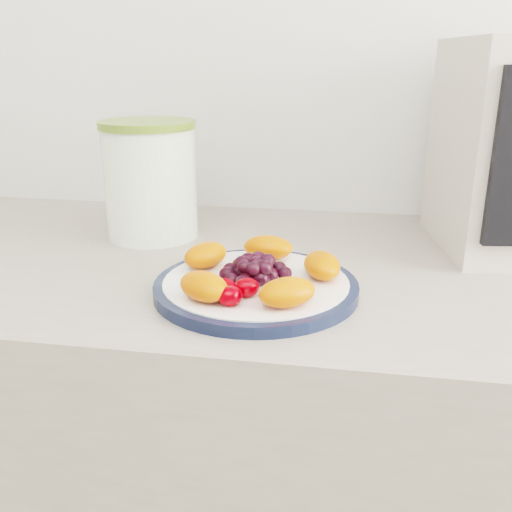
# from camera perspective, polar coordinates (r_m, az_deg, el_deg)

# --- Properties ---
(counter) EXTENTS (3.50, 0.60, 0.90)m
(counter) POSITION_cam_1_polar(r_m,az_deg,el_deg) (1.08, 6.67, -23.77)
(counter) COLOR gray
(counter) RESTS_ON floor
(plate_rim) EXTENTS (0.26, 0.26, 0.01)m
(plate_rim) POSITION_cam_1_polar(r_m,az_deg,el_deg) (0.73, 0.00, -3.15)
(plate_rim) COLOR #131D37
(plate_rim) RESTS_ON counter
(plate_face) EXTENTS (0.24, 0.24, 0.02)m
(plate_face) POSITION_cam_1_polar(r_m,az_deg,el_deg) (0.73, 0.00, -3.08)
(plate_face) COLOR white
(plate_face) RESTS_ON counter
(canister) EXTENTS (0.18, 0.18, 0.18)m
(canister) POSITION_cam_1_polar(r_m,az_deg,el_deg) (0.96, -10.49, 7.13)
(canister) COLOR #40741D
(canister) RESTS_ON counter
(canister_lid) EXTENTS (0.19, 0.19, 0.01)m
(canister_lid) POSITION_cam_1_polar(r_m,az_deg,el_deg) (0.94, -10.85, 12.81)
(canister_lid) COLOR olive
(canister_lid) RESTS_ON canister
(appliance_body) EXTENTS (0.21, 0.27, 0.31)m
(appliance_body) POSITION_cam_1_polar(r_m,az_deg,el_deg) (0.96, 23.97, 9.88)
(appliance_body) COLOR beige
(appliance_body) RESTS_ON counter
(fruit_plate) EXTENTS (0.23, 0.22, 0.03)m
(fruit_plate) POSITION_cam_1_polar(r_m,az_deg,el_deg) (0.72, -0.11, -1.37)
(fruit_plate) COLOR #FC460A
(fruit_plate) RESTS_ON plate_face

